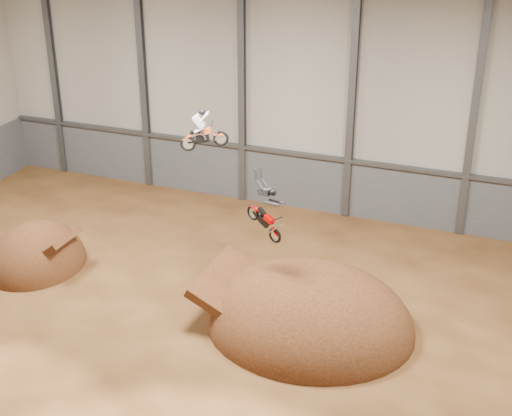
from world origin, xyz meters
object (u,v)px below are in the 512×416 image
Objects in this scene: fmx_rider_b at (262,203)px; landing_ramp at (309,326)px; takeoff_ramp at (38,266)px; fmx_rider_a at (205,127)px.

landing_ramp is at bearing 25.62° from fmx_rider_b.
fmx_rider_b reaches higher than takeoff_ramp.
fmx_rider_b is at bearing -1.15° from takeoff_ramp.
takeoff_ramp is 14.93m from landing_ramp.
landing_ramp is at bearing -0.90° from takeoff_ramp.
landing_ramp is 4.33× the size of fmx_rider_a.
takeoff_ramp is 2.51× the size of fmx_rider_a.
fmx_rider_b reaches higher than landing_ramp.
fmx_rider_b is (12.61, -0.25, 5.74)m from takeoff_ramp.
takeoff_ramp is 1.90× the size of fmx_rider_b.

